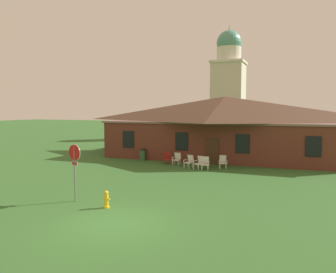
% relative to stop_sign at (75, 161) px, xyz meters
% --- Properties ---
extents(ground_plane, '(200.00, 200.00, 0.00)m').
position_rel_stop_sign_xyz_m(ground_plane, '(3.40, -2.03, -1.97)').
color(ground_plane, '#336028').
extents(brick_building, '(20.98, 10.40, 5.64)m').
position_rel_stop_sign_xyz_m(brick_building, '(3.40, 18.02, 0.90)').
color(brick_building, brown).
rests_on(brick_building, ground).
extents(dome_tower, '(5.18, 5.18, 17.65)m').
position_rel_stop_sign_xyz_m(dome_tower, '(-0.63, 39.61, 6.04)').
color(dome_tower, beige).
rests_on(dome_tower, ground).
extents(stop_sign, '(0.79, 0.21, 2.78)m').
position_rel_stop_sign_xyz_m(stop_sign, '(0.00, 0.00, 0.00)').
color(stop_sign, slate).
rests_on(stop_sign, ground).
extents(lawn_chair_by_porch, '(0.81, 0.85, 0.96)m').
position_rel_stop_sign_xyz_m(lawn_chair_by_porch, '(0.03, 11.82, -1.48)').
color(lawn_chair_by_porch, maroon).
rests_on(lawn_chair_by_porch, ground).
extents(lawn_chair_near_door, '(0.64, 0.67, 0.96)m').
position_rel_stop_sign_xyz_m(lawn_chair_near_door, '(0.93, 11.73, -1.48)').
color(lawn_chair_near_door, silver).
rests_on(lawn_chair_near_door, ground).
extents(lawn_chair_left_end, '(0.75, 0.81, 0.96)m').
position_rel_stop_sign_xyz_m(lawn_chair_left_end, '(2.26, 10.83, -1.48)').
color(lawn_chair_left_end, silver).
rests_on(lawn_chair_left_end, ground).
extents(lawn_chair_middle, '(0.79, 0.84, 0.96)m').
position_rel_stop_sign_xyz_m(lawn_chair_middle, '(3.11, 10.59, -1.48)').
color(lawn_chair_middle, white).
rests_on(lawn_chair_middle, ground).
extents(lawn_chair_right_end, '(0.71, 0.75, 0.96)m').
position_rel_stop_sign_xyz_m(lawn_chair_right_end, '(3.62, 10.44, -1.48)').
color(lawn_chair_right_end, silver).
rests_on(lawn_chair_right_end, ground).
extents(lawn_chair_far_side, '(0.74, 0.79, 0.96)m').
position_rel_stop_sign_xyz_m(lawn_chair_far_side, '(4.68, 11.61, -1.48)').
color(lawn_chair_far_side, silver).
rests_on(lawn_chair_far_side, ground).
extents(fire_hydrant, '(0.36, 0.28, 0.79)m').
position_rel_stop_sign_xyz_m(fire_hydrant, '(1.96, -0.34, -1.60)').
color(fire_hydrant, gold).
rests_on(fire_hydrant, ground).
extents(trash_bin, '(0.56, 0.56, 0.98)m').
position_rel_stop_sign_xyz_m(trash_bin, '(-2.62, 12.72, -1.48)').
color(trash_bin, '#335638').
rests_on(trash_bin, ground).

